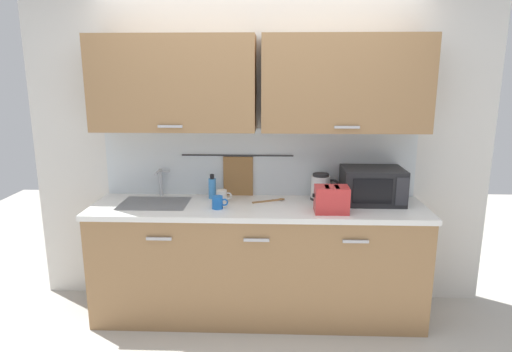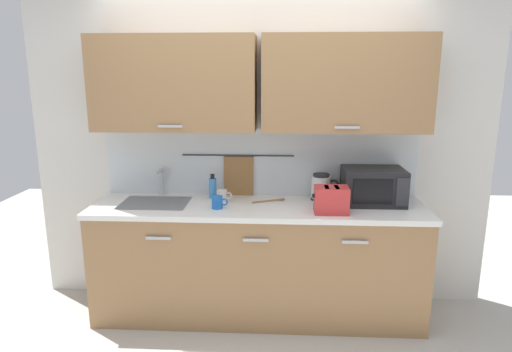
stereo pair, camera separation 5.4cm
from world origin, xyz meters
The scene contains 11 objects.
ground centered at (0.00, 0.00, 0.00)m, with size 8.00×8.00×0.00m, color #B7B2A8.
counter_unit centered at (-0.01, 0.30, 0.46)m, with size 2.53×0.64×0.90m.
back_wall_assembly centered at (0.00, 0.53, 1.52)m, with size 3.70×0.41×2.50m.
sink_faucet centered at (-0.80, 0.53, 1.04)m, with size 0.09×0.17×0.22m.
microwave centered at (0.88, 0.41, 1.04)m, with size 0.46×0.35×0.27m.
electric_kettle centered at (0.49, 0.48, 1.00)m, with size 0.23×0.16×0.21m.
dish_soap_bottle centered at (-0.37, 0.48, 0.99)m, with size 0.06×0.06×0.20m.
mug_near_sink centered at (-0.28, 0.38, 0.95)m, with size 0.12×0.08×0.09m.
toaster centered at (0.53, 0.15, 1.00)m, with size 0.26×0.17×0.19m.
mug_by_kettle centered at (-0.29, 0.20, 0.95)m, with size 0.12×0.08×0.09m.
wooden_spoon centered at (0.11, 0.42, 0.91)m, with size 0.26×0.14×0.01m.
Camera 1 is at (0.11, -2.92, 1.87)m, focal length 31.08 mm.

